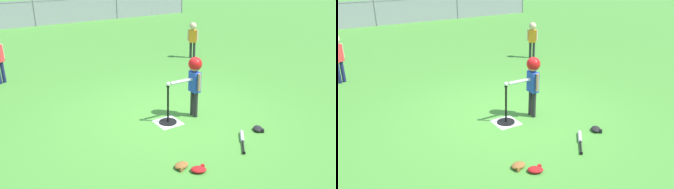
{
  "view_description": "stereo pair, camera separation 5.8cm",
  "coord_description": "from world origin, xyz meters",
  "views": [
    {
      "loc": [
        -3.13,
        -4.85,
        2.73
      ],
      "look_at": [
        -0.19,
        -0.22,
        0.55
      ],
      "focal_mm": 35.87,
      "sensor_mm": 36.0,
      "label": 1
    },
    {
      "loc": [
        -3.08,
        -4.88,
        2.73
      ],
      "look_at": [
        -0.19,
        -0.22,
        0.55
      ],
      "focal_mm": 35.87,
      "sensor_mm": 36.0,
      "label": 2
    }
  ],
  "objects": [
    {
      "name": "glove_near_bats",
      "position": [
        -0.65,
        -1.74,
        0.04
      ],
      "size": [
        0.27,
        0.25,
        0.07
      ],
      "color": "#B21919",
      "rests_on": "ground_plane"
    },
    {
      "name": "batting_tee",
      "position": [
        -0.19,
        -0.22,
        0.12
      ],
      "size": [
        0.32,
        0.32,
        0.71
      ],
      "color": "black",
      "rests_on": "ground_plane"
    },
    {
      "name": "baseball_on_tee",
      "position": [
        -0.19,
        -0.22,
        0.75
      ],
      "size": [
        0.07,
        0.07,
        0.07
      ],
      "primitive_type": "sphere",
      "color": "white",
      "rests_on": "batting_tee"
    },
    {
      "name": "outfield_fence",
      "position": [
        0.0,
        11.21,
        0.62
      ],
      "size": [
        16.06,
        0.06,
        1.15
      ],
      "color": "slate",
      "rests_on": "ground_plane"
    },
    {
      "name": "glove_by_plate",
      "position": [
        0.96,
        -1.32,
        0.04
      ],
      "size": [
        0.26,
        0.27,
        0.07
      ],
      "color": "black",
      "rests_on": "ground_plane"
    },
    {
      "name": "glove_tossed_aside",
      "position": [
        -0.8,
        -1.53,
        0.04
      ],
      "size": [
        0.24,
        0.19,
        0.07
      ],
      "color": "brown",
      "rests_on": "ground_plane"
    },
    {
      "name": "ground_plane",
      "position": [
        0.0,
        0.0,
        0.0
      ],
      "size": [
        60.0,
        60.0,
        0.0
      ],
      "primitive_type": "plane",
      "color": "#478C33"
    },
    {
      "name": "spare_bat_silver",
      "position": [
        0.49,
        -1.42,
        0.03
      ],
      "size": [
        0.5,
        0.57,
        0.06
      ],
      "color": "silver",
      "rests_on": "ground_plane"
    },
    {
      "name": "fielder_near_left",
      "position": [
        2.8,
        3.11,
        0.69
      ],
      "size": [
        0.25,
        0.24,
        1.07
      ],
      "color": "#262626",
      "rests_on": "ground_plane"
    },
    {
      "name": "batter_child",
      "position": [
        0.37,
        -0.23,
        0.82
      ],
      "size": [
        0.64,
        0.33,
        1.15
      ],
      "color": "#262626",
      "rests_on": "ground_plane"
    },
    {
      "name": "home_plate",
      "position": [
        -0.19,
        -0.22,
        0.0
      ],
      "size": [
        0.44,
        0.44,
        0.01
      ],
      "primitive_type": "cube",
      "color": "white",
      "rests_on": "ground_plane"
    }
  ]
}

